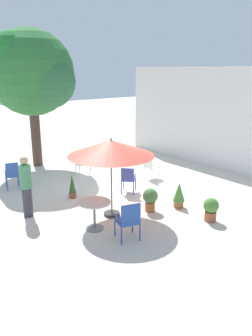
{
  "coord_description": "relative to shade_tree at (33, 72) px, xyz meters",
  "views": [
    {
      "loc": [
        8.08,
        -6.05,
        3.9
      ],
      "look_at": [
        0.0,
        0.44,
        0.82
      ],
      "focal_mm": 35.75,
      "sensor_mm": 36.0,
      "label": 1
    }
  ],
  "objects": [
    {
      "name": "patio_chair_1",
      "position": [
        2.17,
        -1.95,
        -3.23
      ],
      "size": [
        0.57,
        0.53,
        0.95
      ],
      "color": "#3051A2",
      "rests_on": "ground"
    },
    {
      "name": "potted_plant_1",
      "position": [
        6.73,
        1.25,
        -3.37
      ],
      "size": [
        0.35,
        0.35,
        0.76
      ],
      "color": "#A15B35",
      "rests_on": "ground"
    },
    {
      "name": "ground_plane",
      "position": [
        4.77,
        0.4,
        -3.77
      ],
      "size": [
        60.0,
        60.0,
        0.0
      ],
      "primitive_type": "plane",
      "color": "beige"
    },
    {
      "name": "patio_chair_4",
      "position": [
        2.39,
        0.78,
        -3.22
      ],
      "size": [
        0.5,
        0.55,
        0.97
      ],
      "color": "white",
      "rests_on": "ground"
    },
    {
      "name": "potted_plant_3",
      "position": [
        4.13,
        -0.79,
        -3.4
      ],
      "size": [
        0.24,
        0.24,
        0.78
      ],
      "color": "brown",
      "rests_on": "ground"
    },
    {
      "name": "shade_tree",
      "position": [
        0.0,
        0.0,
        0.0
      ],
      "size": [
        3.52,
        3.36,
        5.44
      ],
      "color": "#4F372D",
      "rests_on": "ground"
    },
    {
      "name": "potted_plant_2",
      "position": [
        7.89,
        1.22,
        -3.41
      ],
      "size": [
        0.41,
        0.41,
        0.65
      ],
      "color": "#9A5135",
      "rests_on": "ground"
    },
    {
      "name": "villa_facade",
      "position": [
        4.77,
        5.57,
        -1.77
      ],
      "size": [
        9.84,
        0.3,
        4.0
      ],
      "primitive_type": "cube",
      "color": "silver",
      "rests_on": "ground"
    },
    {
      "name": "cafe_table_0",
      "position": [
        6.34,
        -1.43,
        -3.25
      ],
      "size": [
        0.83,
        0.83,
        0.73
      ],
      "color": "silver",
      "rests_on": "ground"
    },
    {
      "name": "patio_chair_0",
      "position": [
        7.34,
        -1.14,
        -3.22
      ],
      "size": [
        0.62,
        0.62,
        0.96
      ],
      "color": "#23469B",
      "rests_on": "ground"
    },
    {
      "name": "potted_plant_0",
      "position": [
        6.41,
        0.41,
        -3.38
      ],
      "size": [
        0.44,
        0.44,
        0.68
      ],
      "color": "#AE5D2F",
      "rests_on": "ground"
    },
    {
      "name": "standing_person",
      "position": [
        4.56,
        -2.43,
        -2.89
      ],
      "size": [
        0.42,
        0.42,
        1.7
      ],
      "color": "#33333D",
      "rests_on": "ground"
    },
    {
      "name": "patio_chair_2",
      "position": [
        4.24,
        2.42,
        -3.26
      ],
      "size": [
        0.45,
        0.48,
        0.88
      ],
      "color": "white",
      "rests_on": "ground"
    },
    {
      "name": "patio_umbrella_0",
      "position": [
        5.96,
        -0.61,
        -1.86
      ],
      "size": [
        2.3,
        2.3,
        2.19
      ],
      "color": "#2D2D2D",
      "rests_on": "ground"
    },
    {
      "name": "patio_chair_3",
      "position": [
        4.87,
        0.85,
        -3.26
      ],
      "size": [
        0.66,
        0.66,
        0.88
      ],
      "color": "#35438F",
      "rests_on": "ground"
    }
  ]
}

